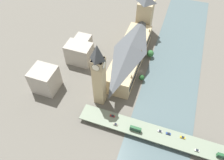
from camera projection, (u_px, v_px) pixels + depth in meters
The scene contains 19 objects.
ground_plane at pixel (141, 71), 249.94m from camera, with size 600.00×600.00×0.00m, color #605E56.
river_water at pixel (172, 79), 242.19m from camera, with size 58.27×360.00×0.30m, color #4C6066.
parliament_hall at pixel (130, 54), 247.77m from camera, with size 27.61×103.56×28.47m.
clock_tower at pixel (99, 74), 194.31m from camera, with size 11.23×11.23×72.66m.
victoria_tower at pixel (145, 15), 278.73m from camera, with size 18.78×18.78×56.51m.
road_bridge at pixel (159, 135), 193.24m from camera, with size 148.53×16.62×5.54m.
double_decker_bus_lead at pixel (224, 157), 176.94m from camera, with size 11.76×2.63×4.64m.
double_decker_bus_mid at pixel (136, 129), 193.00m from camera, with size 10.44×2.53×5.07m.
car_northbound_lead at pixel (112, 116), 204.20m from camera, with size 4.79×1.91×1.27m.
car_northbound_mid at pixel (168, 134), 192.29m from camera, with size 4.15×1.92×1.44m.
car_northbound_tail at pixel (160, 131), 193.83m from camera, with size 4.10×1.93×1.39m.
car_southbound_lead at pixel (197, 150), 182.28m from camera, with size 3.83×1.85×1.50m.
car_southbound_mid at pixel (183, 137), 189.98m from camera, with size 4.46×1.81×1.38m.
car_southbound_tail at pixel (116, 124), 198.25m from camera, with size 4.11×1.92×1.39m.
city_block_west at pixel (82, 44), 267.50m from camera, with size 18.50×23.25×17.56m.
city_block_center at pixel (45, 79), 224.34m from camera, with size 24.61×23.14×26.46m.
city_block_east at pixel (79, 53), 251.60m from camera, with size 29.00×19.57×24.53m.
tree_embankment_near at pixel (142, 78), 236.74m from camera, with size 6.00×6.00×8.21m.
tree_embankment_mid at pixel (150, 54), 261.16m from camera, with size 8.21×8.21×9.85m.
Camera 1 is at (-25.31, 172.14, 182.78)m, focal length 35.00 mm.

